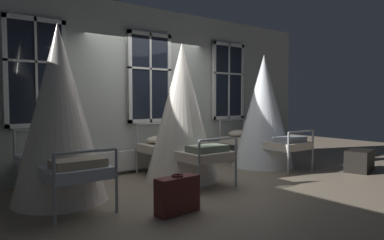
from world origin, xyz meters
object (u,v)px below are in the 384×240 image
object	(u,v)px
suitcase_dark	(177,195)
travel_trunk	(359,161)
cot_first	(59,116)
cot_third	(263,113)
cot_second	(182,114)

from	to	relation	value
suitcase_dark	travel_trunk	xyz separation A→B (m)	(4.19, -0.08, -0.02)
travel_trunk	cot_first	bearing A→B (deg)	164.02
cot_first	cot_third	distance (m)	4.11
cot_second	cot_third	bearing A→B (deg)	-89.50
cot_first	cot_third	size ratio (longest dim) A/B	1.04
cot_third	suitcase_dark	bearing A→B (deg)	115.19
cot_second	cot_third	distance (m)	2.07
cot_second	cot_first	bearing A→B (deg)	91.25
cot_third	travel_trunk	world-z (taller)	cot_third
cot_first	travel_trunk	size ratio (longest dim) A/B	3.71
cot_third	cot_second	bearing A→B (deg)	91.18
suitcase_dark	cot_second	bearing A→B (deg)	47.39
suitcase_dark	travel_trunk	world-z (taller)	suitcase_dark
suitcase_dark	cot_first	bearing A→B (deg)	119.53
cot_second	suitcase_dark	distance (m)	2.01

